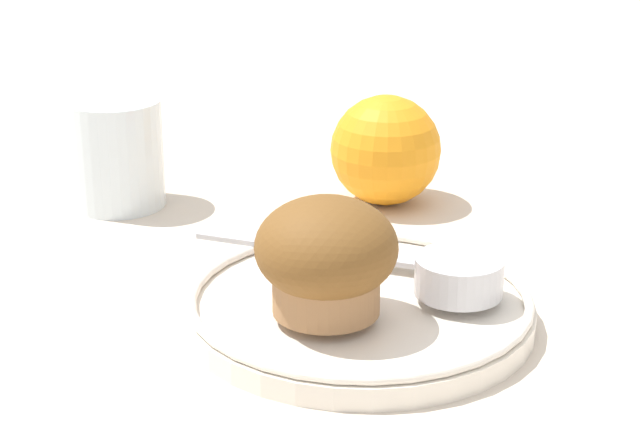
# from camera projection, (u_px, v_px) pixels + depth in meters

# --- Properties ---
(ground_plane) EXTENTS (3.00, 3.00, 0.00)m
(ground_plane) POSITION_uv_depth(u_px,v_px,m) (334.00, 307.00, 0.68)
(ground_plane) COLOR beige
(plate) EXTENTS (0.21, 0.21, 0.02)m
(plate) POSITION_uv_depth(u_px,v_px,m) (360.00, 307.00, 0.65)
(plate) COLOR silver
(plate) RESTS_ON ground_plane
(muffin) EXTENTS (0.08, 0.08, 0.07)m
(muffin) POSITION_uv_depth(u_px,v_px,m) (326.00, 257.00, 0.61)
(muffin) COLOR #9E7047
(muffin) RESTS_ON plate
(cream_ramekin) EXTENTS (0.05, 0.05, 0.02)m
(cream_ramekin) POSITION_uv_depth(u_px,v_px,m) (459.00, 274.00, 0.65)
(cream_ramekin) COLOR silver
(cream_ramekin) RESTS_ON plate
(berry_pair) EXTENTS (0.03, 0.01, 0.01)m
(berry_pair) POSITION_uv_depth(u_px,v_px,m) (343.00, 254.00, 0.69)
(berry_pair) COLOR #B7192D
(berry_pair) RESTS_ON plate
(butter_knife) EXTENTS (0.17, 0.12, 0.00)m
(butter_knife) POSITION_uv_depth(u_px,v_px,m) (336.00, 251.00, 0.71)
(butter_knife) COLOR #B7B7BC
(butter_knife) RESTS_ON plate
(orange_fruit) EXTENTS (0.09, 0.09, 0.09)m
(orange_fruit) POSITION_uv_depth(u_px,v_px,m) (386.00, 150.00, 0.85)
(orange_fruit) COLOR orange
(orange_fruit) RESTS_ON ground_plane
(juice_glass) EXTENTS (0.07, 0.07, 0.09)m
(juice_glass) POSITION_uv_depth(u_px,v_px,m) (117.00, 153.00, 0.84)
(juice_glass) COLOR silver
(juice_glass) RESTS_ON ground_plane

